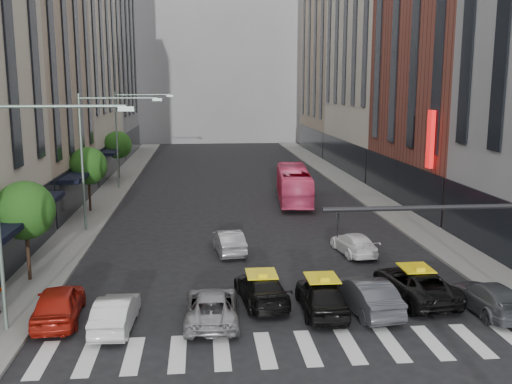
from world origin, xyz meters
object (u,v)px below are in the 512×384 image
object	(u,v)px
car_red	(59,303)
taxi_center	(322,295)
streetlamp_far	(127,127)
taxi_left	(261,288)
streetlamp_mid	(96,144)
bus	(294,185)
car_white_front	(116,312)
streetlamp_near	(21,185)

from	to	relation	value
car_red	taxi_center	bearing A→B (deg)	174.42
streetlamp_far	taxi_left	xyz separation A→B (m)	(9.41, -29.83, -5.24)
streetlamp_mid	taxi_center	bearing A→B (deg)	-52.03
taxi_center	bus	xyz separation A→B (m)	(2.69, 23.94, 0.70)
car_white_front	streetlamp_near	bearing A→B (deg)	3.01
bus	taxi_center	bearing A→B (deg)	89.15
streetlamp_mid	taxi_left	xyz separation A→B (m)	(9.41, -13.83, -5.24)
bus	streetlamp_mid	bearing A→B (deg)	36.56
streetlamp_mid	car_white_front	bearing A→B (deg)	-78.36
streetlamp_far	bus	xyz separation A→B (m)	(14.55, -7.26, -4.44)
streetlamp_mid	car_white_front	xyz separation A→B (m)	(3.29, -15.99, -5.24)
streetlamp_near	bus	world-z (taller)	streetlamp_near
car_red	taxi_left	size ratio (longest dim) A/B	0.97
streetlamp_near	taxi_left	distance (m)	10.98
streetlamp_mid	taxi_left	bearing A→B (deg)	-55.77
car_red	taxi_left	distance (m)	8.65
streetlamp_near	car_red	distance (m)	5.30
car_red	streetlamp_far	bearing A→B (deg)	-93.08
taxi_left	bus	world-z (taller)	bus
streetlamp_far	car_red	world-z (taller)	streetlamp_far
streetlamp_near	streetlamp_far	size ratio (longest dim) A/B	1.00
streetlamp_near	taxi_center	xyz separation A→B (m)	(11.86, 0.80, -5.14)
bus	taxi_left	bearing A→B (deg)	82.73
streetlamp_mid	streetlamp_near	bearing A→B (deg)	-90.00
car_white_front	taxi_center	distance (m)	8.60
streetlamp_mid	taxi_left	world-z (taller)	streetlamp_mid
car_white_front	taxi_center	xyz separation A→B (m)	(8.57, 0.80, 0.10)
car_white_front	streetlamp_far	bearing A→B (deg)	-81.26
streetlamp_mid	streetlamp_far	xyz separation A→B (m)	(0.00, 16.00, 0.00)
streetlamp_far	car_red	distance (m)	31.45
streetlamp_mid	taxi_left	size ratio (longest dim) A/B	1.95
streetlamp_near	streetlamp_mid	xyz separation A→B (m)	(0.00, 16.00, 0.00)
streetlamp_mid	car_red	distance (m)	15.89
taxi_left	bus	size ratio (longest dim) A/B	0.44
streetlamp_far	car_red	bearing A→B (deg)	-88.44
streetlamp_mid	bus	xyz separation A→B (m)	(14.55, 8.74, -4.44)
taxi_center	bus	distance (m)	24.10
car_white_front	bus	xyz separation A→B (m)	(11.26, 24.73, 0.80)
car_red	car_white_front	bearing A→B (deg)	153.64
streetlamp_far	bus	world-z (taller)	streetlamp_far
streetlamp_far	car_red	xyz separation A→B (m)	(0.84, -31.02, -5.14)
streetlamp_near	streetlamp_far	world-z (taller)	same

